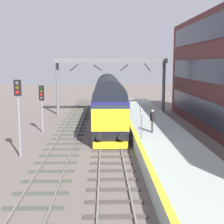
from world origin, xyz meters
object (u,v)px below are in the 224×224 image
at_px(signal_post_mid, 42,102).
at_px(platform_number_sign, 141,118).
at_px(signal_post_near, 18,108).
at_px(waiting_passenger, 152,119).
at_px(diesel_locomotive, 108,99).

height_order(signal_post_mid, platform_number_sign, signal_post_mid).
distance_m(signal_post_near, signal_post_mid, 7.65).
height_order(platform_number_sign, waiting_passenger, platform_number_sign).
bearing_deg(waiting_passenger, platform_number_sign, 163.16).
bearing_deg(signal_post_near, waiting_passenger, 17.23).
height_order(signal_post_mid, waiting_passenger, signal_post_mid).
bearing_deg(waiting_passenger, diesel_locomotive, 30.35).
relative_size(diesel_locomotive, signal_post_near, 3.80).
bearing_deg(signal_post_mid, waiting_passenger, -29.34).
relative_size(diesel_locomotive, signal_post_mid, 4.61).
relative_size(diesel_locomotive, platform_number_sign, 9.20).
xyz_separation_m(signal_post_mid, platform_number_sign, (7.73, -6.92, -0.30)).
distance_m(signal_post_near, platform_number_sign, 7.81).
relative_size(signal_post_near, signal_post_mid, 1.21).
height_order(signal_post_near, platform_number_sign, signal_post_near).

